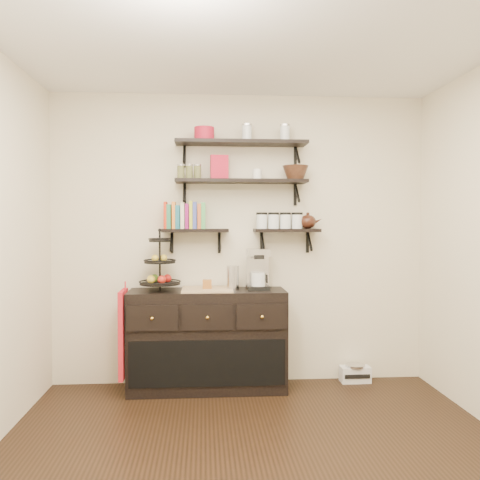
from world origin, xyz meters
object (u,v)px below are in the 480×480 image
fruit_stand (160,270)px  coffee_maker (258,270)px  radio (355,373)px  sideboard (207,340)px

fruit_stand → coffee_maker: fruit_stand is taller
coffee_maker → radio: coffee_maker is taller
coffee_maker → sideboard: bearing=-179.2°
coffee_maker → radio: bearing=3.0°
sideboard → radio: size_ratio=5.04×
fruit_stand → coffee_maker: (0.87, 0.02, -0.01)m
coffee_maker → radio: size_ratio=1.33×
fruit_stand → radio: bearing=3.5°
radio → fruit_stand: bearing=-176.8°
sideboard → fruit_stand: size_ratio=2.65×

